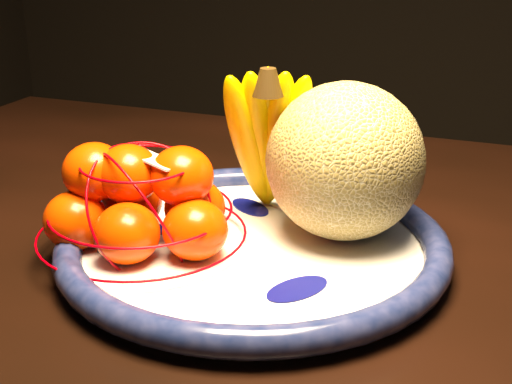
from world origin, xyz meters
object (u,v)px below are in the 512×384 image
(cantaloupe, at_px, (345,161))
(banana_bunch, at_px, (267,134))
(mandarin_bag, at_px, (141,203))
(dining_table, at_px, (363,329))
(fruit_bowl, at_px, (253,245))

(cantaloupe, height_order, banana_bunch, banana_bunch)
(cantaloupe, bearing_deg, mandarin_bag, -156.19)
(dining_table, height_order, banana_bunch, banana_bunch)
(mandarin_bag, bearing_deg, dining_table, 15.50)
(banana_bunch, xyz_separation_m, mandarin_bag, (-0.10, -0.11, -0.05))
(cantaloupe, bearing_deg, banana_bunch, 163.91)
(banana_bunch, bearing_deg, cantaloupe, -33.11)
(cantaloupe, xyz_separation_m, banana_bunch, (-0.09, 0.03, 0.01))
(dining_table, bearing_deg, fruit_bowl, -160.86)
(dining_table, height_order, cantaloupe, cantaloupe)
(cantaloupe, bearing_deg, fruit_bowl, -146.50)
(fruit_bowl, xyz_separation_m, mandarin_bag, (-0.11, -0.03, 0.04))
(mandarin_bag, bearing_deg, cantaloupe, 23.81)
(fruit_bowl, bearing_deg, banana_bunch, 96.38)
(fruit_bowl, distance_m, mandarin_bag, 0.12)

